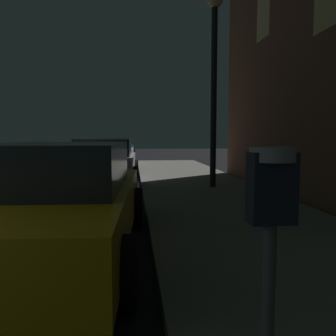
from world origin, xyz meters
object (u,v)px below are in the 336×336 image
at_px(parking_meter, 271,223).
at_px(car_blue, 120,148).
at_px(car_white, 114,153).
at_px(car_silver, 105,161).
at_px(street_lamp, 214,58).
at_px(car_yellow_cab, 59,201).

height_order(parking_meter, car_blue, parking_meter).
bearing_deg(car_blue, car_white, -89.99).
bearing_deg(car_white, car_silver, -89.98).
distance_m(car_silver, street_lamp, 4.72).
relative_size(car_yellow_cab, car_white, 1.09).
bearing_deg(car_yellow_cab, car_white, 90.00).
bearing_deg(car_yellow_cab, car_blue, 90.00).
distance_m(car_white, street_lamp, 9.09).
height_order(car_yellow_cab, car_silver, same).
distance_m(parking_meter, car_white, 15.87).
distance_m(parking_meter, car_silver, 10.03).
xyz_separation_m(car_yellow_cab, street_lamp, (3.06, 4.74, 2.85)).
bearing_deg(parking_meter, street_lamp, 78.57).
distance_m(car_yellow_cab, car_blue, 19.25).
bearing_deg(street_lamp, car_silver, 144.33).
height_order(car_silver, car_white, same).
height_order(car_silver, street_lamp, street_lamp).
relative_size(parking_meter, car_yellow_cab, 0.29).
relative_size(car_white, street_lamp, 0.81).
bearing_deg(car_white, street_lamp, -69.27).
bearing_deg(car_blue, street_lamp, -78.10).
xyz_separation_m(car_yellow_cab, car_blue, (-0.00, 19.25, 0.01)).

